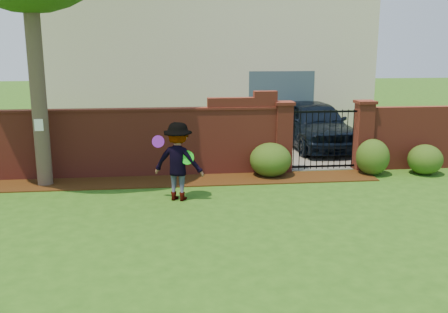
{
  "coord_description": "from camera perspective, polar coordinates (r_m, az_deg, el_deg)",
  "views": [
    {
      "loc": [
        -0.62,
        -8.58,
        3.32
      ],
      "look_at": [
        0.53,
        1.4,
        1.05
      ],
      "focal_mm": 39.72,
      "sensor_mm": 36.0,
      "label": 1
    }
  ],
  "objects": [
    {
      "name": "house",
      "position": [
        20.64,
        -2.1,
        12.29
      ],
      "size": [
        12.4,
        6.4,
        6.3
      ],
      "color": "beige",
      "rests_on": "ground"
    },
    {
      "name": "car",
      "position": [
        16.36,
        10.62,
        3.58
      ],
      "size": [
        2.06,
        4.65,
        1.56
      ],
      "primitive_type": "imported",
      "rotation": [
        0.0,
        0.0,
        0.05
      ],
      "color": "black",
      "rests_on": "ground"
    },
    {
      "name": "brick_wall_return",
      "position": [
        14.72,
        22.95,
        2.06
      ],
      "size": [
        4.0,
        0.25,
        1.7
      ],
      "primitive_type": "cube",
      "color": "maroon",
      "rests_on": "ground"
    },
    {
      "name": "man",
      "position": [
        10.72,
        -5.35,
        -0.62
      ],
      "size": [
        1.26,
        0.98,
        1.71
      ],
      "primitive_type": "imported",
      "rotation": [
        0.0,
        0.0,
        2.79
      ],
      "color": "gray",
      "rests_on": "ground"
    },
    {
      "name": "paper_notice",
      "position": [
        12.3,
        -20.55,
        3.41
      ],
      "size": [
        0.2,
        0.01,
        0.28
      ],
      "primitive_type": "cube",
      "color": "white",
      "rests_on": "tree"
    },
    {
      "name": "mulch_bed",
      "position": [
        12.37,
        -7.86,
        -2.88
      ],
      "size": [
        11.1,
        1.08,
        0.03
      ],
      "primitive_type": "cube",
      "color": "#311A09",
      "rests_on": "ground"
    },
    {
      "name": "brick_wall",
      "position": [
        12.88,
        -12.65,
        1.71
      ],
      "size": [
        8.7,
        0.31,
        2.16
      ],
      "color": "maroon",
      "rests_on": "ground"
    },
    {
      "name": "shrub_middle",
      "position": [
        13.43,
        16.74,
        -0.06
      ],
      "size": [
        0.86,
        0.86,
        0.94
      ],
      "primitive_type": "ellipsoid",
      "color": "#204615",
      "rests_on": "ground"
    },
    {
      "name": "pillar_left",
      "position": [
        13.15,
        6.82,
        2.29
      ],
      "size": [
        0.5,
        0.5,
        1.88
      ],
      "color": "maroon",
      "rests_on": "ground"
    },
    {
      "name": "ground",
      "position": [
        9.23,
        -2.29,
        -8.41
      ],
      "size": [
        80.0,
        80.0,
        0.01
      ],
      "primitive_type": "cube",
      "color": "#295715",
      "rests_on": "ground"
    },
    {
      "name": "driveway",
      "position": [
        17.41,
        7.25,
        1.66
      ],
      "size": [
        3.2,
        8.0,
        0.01
      ],
      "primitive_type": "cube",
      "color": "slate",
      "rests_on": "ground"
    },
    {
      "name": "shrub_left",
      "position": [
        12.75,
        5.38,
        -0.39
      ],
      "size": [
        1.07,
        1.07,
        0.87
      ],
      "primitive_type": "ellipsoid",
      "color": "#204615",
      "rests_on": "ground"
    },
    {
      "name": "iron_gate",
      "position": [
        13.47,
        11.37,
        1.93
      ],
      "size": [
        1.78,
        0.03,
        1.6
      ],
      "color": "black",
      "rests_on": "ground"
    },
    {
      "name": "pillar_right",
      "position": [
        13.83,
        15.74,
        2.41
      ],
      "size": [
        0.5,
        0.5,
        1.88
      ],
      "color": "maroon",
      "rests_on": "ground"
    },
    {
      "name": "frisbee_green",
      "position": [
        10.55,
        -4.27,
        -0.12
      ],
      "size": [
        0.31,
        0.15,
        0.3
      ],
      "primitive_type": "cylinder",
      "rotation": [
        1.43,
        0.0,
        -0.28
      ],
      "color": "#1CD31E",
      "rests_on": "man"
    },
    {
      "name": "shrub_right",
      "position": [
        13.96,
        22.14,
        -0.32
      ],
      "size": [
        0.89,
        0.89,
        0.79
      ],
      "primitive_type": "ellipsoid",
      "color": "#204615",
      "rests_on": "ground"
    },
    {
      "name": "frisbee_purple",
      "position": [
        10.58,
        -7.59,
        1.72
      ],
      "size": [
        0.26,
        0.09,
        0.26
      ],
      "primitive_type": "cylinder",
      "rotation": [
        1.36,
        0.0,
        -0.03
      ],
      "color": "purple",
      "rests_on": "man"
    }
  ]
}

